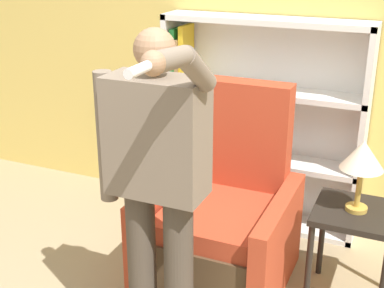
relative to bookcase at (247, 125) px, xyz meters
The scene contains 6 objects.
wall_back 0.67m from the bookcase, 92.99° to the left, with size 8.00×0.11×2.80m.
bookcase is the anchor object (origin of this frame).
armchair 0.90m from the bookcase, 81.49° to the right, with size 0.85×0.89×1.22m.
person_standing 1.55m from the bookcase, 88.50° to the right, with size 0.62×0.78×1.70m.
side_table 1.20m from the bookcase, 39.72° to the right, with size 0.46×0.46×0.60m.
table_lamp 1.19m from the bookcase, 39.72° to the right, with size 0.24×0.24×0.42m.
Camera 1 is at (1.13, -1.72, 2.05)m, focal length 50.00 mm.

